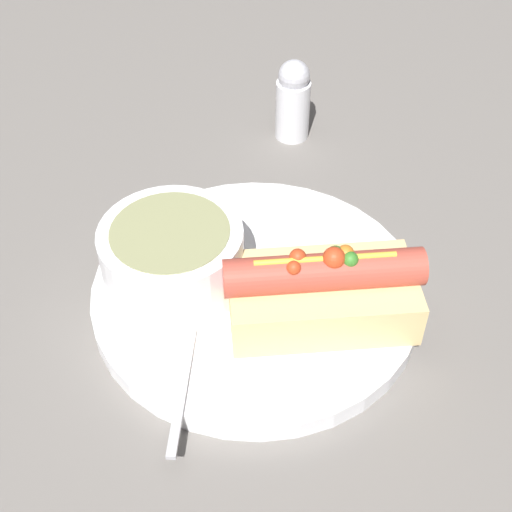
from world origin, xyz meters
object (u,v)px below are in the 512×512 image
Objects in this scene: soup_bowl at (172,254)px; spoon at (196,309)px; hot_dog at (322,290)px; salt_shaker at (293,100)px.

spoon is at bearing -96.27° from soup_bowl.
soup_bowl is 0.05m from spoon.
hot_dog is 0.10m from spoon.
spoon is at bearing -143.16° from salt_shaker.
soup_bowl is at bearing -149.63° from salt_shaker.
hot_dog is 1.11× the size of spoon.
hot_dog is 1.41× the size of soup_bowl.
salt_shaker reaches higher than spoon.
hot_dog is 1.84× the size of salt_shaker.
salt_shaker is (0.14, 0.22, -0.00)m from hot_dog.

